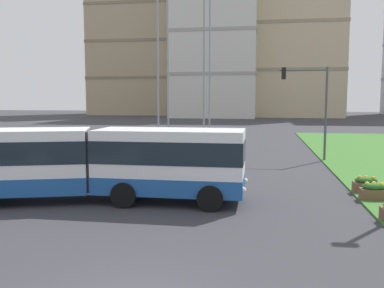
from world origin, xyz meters
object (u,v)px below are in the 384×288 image
Objects in this scene: flower_planter_4 at (366,184)px; apartment_tower_centre at (292,29)px; flower_planter_3 at (374,191)px; apartment_tower_westcentre at (216,37)px; articulated_bus at (102,162)px; traffic_light_far_right at (311,98)px; apartment_tower_west at (135,28)px; car_maroon_sedan at (149,143)px.

apartment_tower_centre reaches higher than flower_planter_4.
flower_planter_3 is 82.69m from apartment_tower_westcentre.
articulated_bus is 0.33× the size of apartment_tower_westcentre.
flower_planter_3 and flower_planter_4 have the same top height.
flower_planter_4 is 0.03× the size of apartment_tower_centre.
apartment_tower_centre is (17.08, 3.71, 2.04)m from apartment_tower_westcentre.
articulated_bus is at bearing -126.24° from traffic_light_far_right.
apartment_tower_centre is (39.24, -7.06, -2.19)m from apartment_tower_west.
traffic_light_far_right is 88.39m from apartment_tower_west.
flower_planter_4 is (13.41, -12.78, -0.33)m from car_maroon_sedan.
apartment_tower_west is (-37.37, 90.15, 21.72)m from flower_planter_3.
articulated_bus is 82.95m from apartment_tower_westcentre.
articulated_bus reaches higher than flower_planter_3.
apartment_tower_westcentre reaches higher than car_maroon_sedan.
apartment_tower_west is at bearing 114.57° from traffic_light_far_right.
flower_planter_4 is 0.03× the size of apartment_tower_westcentre.
apartment_tower_westcentre reaches higher than traffic_light_far_right.
flower_planter_4 is 10.83m from traffic_light_far_right.
apartment_tower_westcentre is (-13.83, 67.96, 13.63)m from traffic_light_far_right.
apartment_tower_westcentre is (22.16, -10.77, -4.23)m from apartment_tower_west.
car_maroon_sedan is at bearing 136.36° from flower_planter_4.
apartment_tower_westcentre is at bearing 91.58° from car_maroon_sedan.
apartment_tower_centre is at bearing 88.71° from flower_planter_3.
traffic_light_far_right is (-1.37, 10.02, 3.86)m from flower_planter_4.
traffic_light_far_right is at bearing -78.50° from apartment_tower_westcentre.
apartment_tower_west is at bearing 169.80° from apartment_tower_centre.
flower_planter_3 is 0.17× the size of traffic_light_far_right.
articulated_bus is 0.30× the size of apartment_tower_centre.
articulated_bus reaches higher than flower_planter_4.
flower_planter_4 is 84.02m from apartment_tower_centre.
apartment_tower_westcentre is at bearing 101.50° from traffic_light_far_right.
apartment_tower_west is at bearing 112.51° from flower_planter_3.
apartment_tower_westcentre is at bearing 100.84° from flower_planter_3.
apartment_tower_westcentre reaches higher than flower_planter_3.
flower_planter_4 is at bearing -43.64° from car_maroon_sedan.
articulated_bus is 11.33m from flower_planter_3.
articulated_bus is 2.64× the size of car_maroon_sedan.
apartment_tower_west reaches higher than articulated_bus.
articulated_bus reaches higher than car_maroon_sedan.
apartment_tower_centre is (1.87, 81.70, 19.53)m from flower_planter_4.
apartment_tower_westcentre is (-4.10, 81.24, 16.26)m from articulated_bus.
flower_planter_3 is 12.13m from traffic_light_far_right.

